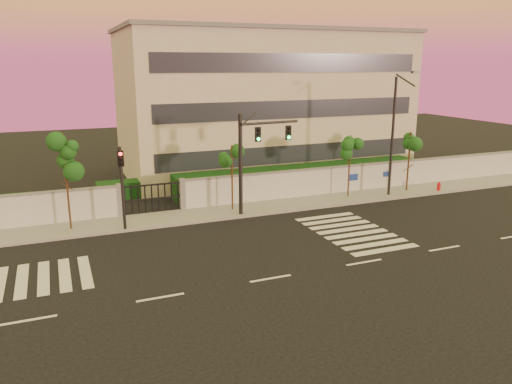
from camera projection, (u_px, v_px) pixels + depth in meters
ground at (271, 279)px, 22.52m from camera, size 120.00×120.00×0.00m
sidewalk at (204, 214)px, 31.91m from camera, size 60.00×3.00×0.15m
perimeter_wall at (199, 194)px, 33.04m from camera, size 60.00×0.36×2.20m
hedge_row at (203, 187)px, 35.95m from camera, size 41.00×4.25×1.80m
institutional_building at (263, 102)px, 44.00m from camera, size 24.40×12.40×12.25m
road_markings at (212, 255)px, 25.30m from camera, size 57.00×7.62×0.02m
street_tree_c at (65, 161)px, 27.95m from camera, size 1.45×1.16×5.63m
street_tree_d at (232, 163)px, 32.04m from camera, size 1.30×1.04×4.37m
street_tree_e at (350, 152)px, 35.21m from camera, size 1.33×1.06×4.56m
street_tree_f at (410, 148)px, 37.00m from camera, size 1.58×1.25×4.54m
traffic_signal_main at (253, 152)px, 31.06m from camera, size 4.10×0.55×6.48m
traffic_signal_secondary at (122, 179)px, 28.11m from camera, size 0.38×0.36×4.95m
streetlight_east at (394, 131)px, 35.16m from camera, size 0.54×2.16×8.97m
fire_hydrant at (439, 187)px, 37.58m from camera, size 0.31×0.30×0.80m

